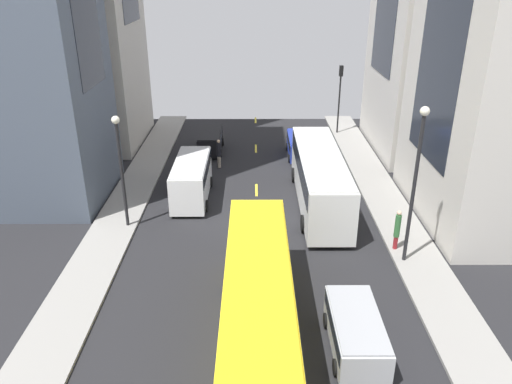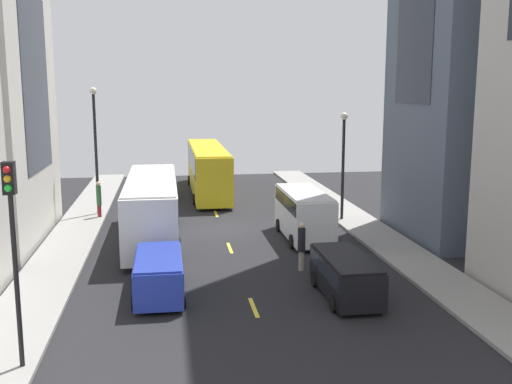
% 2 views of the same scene
% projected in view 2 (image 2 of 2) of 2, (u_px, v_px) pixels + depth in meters
% --- Properties ---
extents(ground_plane, '(42.94, 42.94, 0.00)m').
position_uv_depth(ground_plane, '(222.00, 229.00, 34.44)').
color(ground_plane, black).
extents(sidewalk_west, '(2.58, 44.00, 0.15)m').
position_uv_depth(sidewalk_west, '(75.00, 233.00, 33.23)').
color(sidewalk_west, gray).
rests_on(sidewalk_west, ground).
extents(sidewalk_east, '(2.58, 44.00, 0.15)m').
position_uv_depth(sidewalk_east, '(359.00, 223.00, 35.62)').
color(sidewalk_east, gray).
rests_on(sidewalk_east, ground).
extents(lane_stripe_1, '(0.16, 2.00, 0.01)m').
position_uv_depth(lane_stripe_1, '(254.00, 307.00, 22.17)').
color(lane_stripe_1, yellow).
rests_on(lane_stripe_1, ground).
extents(lane_stripe_2, '(0.16, 2.00, 0.01)m').
position_uv_depth(lane_stripe_2, '(230.00, 248.00, 30.35)').
color(lane_stripe_2, yellow).
rests_on(lane_stripe_2, ground).
extents(lane_stripe_3, '(0.16, 2.00, 0.01)m').
position_uv_depth(lane_stripe_3, '(216.00, 214.00, 38.53)').
color(lane_stripe_3, yellow).
rests_on(lane_stripe_3, ground).
extents(lane_stripe_4, '(0.16, 2.00, 0.01)m').
position_uv_depth(lane_stripe_4, '(207.00, 191.00, 46.71)').
color(lane_stripe_4, yellow).
rests_on(lane_stripe_4, ground).
extents(lane_stripe_5, '(0.16, 2.00, 0.01)m').
position_uv_depth(lane_stripe_5, '(201.00, 176.00, 54.89)').
color(lane_stripe_5, yellow).
rests_on(lane_stripe_5, ground).
extents(city_bus_white, '(2.81, 11.65, 3.35)m').
position_uv_depth(city_bus_white, '(152.00, 203.00, 31.53)').
color(city_bus_white, silver).
rests_on(city_bus_white, ground).
extents(streetcar_yellow, '(2.70, 14.03, 3.59)m').
position_uv_depth(streetcar_yellow, '(208.00, 166.00, 45.59)').
color(streetcar_yellow, yellow).
rests_on(streetcar_yellow, ground).
extents(delivery_van_white, '(2.25, 5.98, 2.58)m').
position_uv_depth(delivery_van_white, '(304.00, 211.00, 31.96)').
color(delivery_van_white, white).
rests_on(delivery_van_white, ground).
extents(car_silver_0, '(2.04, 4.27, 1.54)m').
position_uv_depth(car_silver_0, '(158.00, 184.00, 44.50)').
color(car_silver_0, '#B7BABF').
rests_on(car_silver_0, ground).
extents(car_blue_1, '(1.98, 4.46, 1.63)m').
position_uv_depth(car_blue_1, '(159.00, 272.00, 23.25)').
color(car_blue_1, '#2338AD').
rests_on(car_blue_1, ground).
extents(car_black_2, '(1.91, 4.52, 1.64)m').
position_uv_depth(car_black_2, '(346.00, 273.00, 23.10)').
color(car_black_2, black).
rests_on(car_black_2, ground).
extents(pedestrian_crossing_mid, '(0.33, 0.33, 2.17)m').
position_uv_depth(pedestrian_crossing_mid, '(302.00, 245.00, 26.47)').
color(pedestrian_crossing_mid, gray).
rests_on(pedestrian_crossing_mid, ground).
extents(pedestrian_walking_far, '(0.30, 0.30, 2.20)m').
position_uv_depth(pedestrian_walking_far, '(99.00, 198.00, 36.74)').
color(pedestrian_walking_far, maroon).
rests_on(pedestrian_walking_far, ground).
extents(traffic_light_near_corner, '(0.32, 0.44, 5.91)m').
position_uv_depth(traffic_light_near_corner, '(12.00, 227.00, 16.50)').
color(traffic_light_near_corner, black).
rests_on(traffic_light_near_corner, ground).
extents(streetlamp_near, '(0.44, 0.44, 6.41)m').
position_uv_depth(streetlamp_near, '(343.00, 153.00, 35.77)').
color(streetlamp_near, black).
rests_on(streetlamp_near, ground).
extents(streetlamp_far, '(0.44, 0.44, 7.88)m').
position_uv_depth(streetlamp_far, '(95.00, 138.00, 37.17)').
color(streetlamp_far, black).
rests_on(streetlamp_far, ground).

